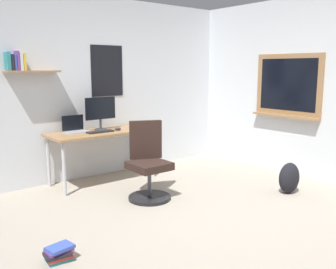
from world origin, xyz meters
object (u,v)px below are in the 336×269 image
at_px(desk, 102,136).
at_px(backpack, 289,178).
at_px(laptop, 75,128).
at_px(monitor_primary, 100,111).
at_px(keyboard, 100,132).
at_px(computer_mouse, 118,129).
at_px(book_stack_on_floor, 59,254).
at_px(coffee_mug, 142,124).
at_px(office_chair, 148,166).

xyz_separation_m(desk, backpack, (1.61, -1.94, -0.46)).
xyz_separation_m(laptop, backpack, (1.95, -2.09, -0.58)).
height_order(laptop, backpack, laptop).
height_order(monitor_primary, keyboard, monitor_primary).
bearing_deg(keyboard, computer_mouse, -0.00).
relative_size(computer_mouse, book_stack_on_floor, 0.41).
height_order(laptop, coffee_mug, laptop).
distance_m(laptop, keyboard, 0.35).
height_order(coffee_mug, backpack, coffee_mug).
bearing_deg(backpack, office_chair, 146.91).
height_order(office_chair, monitor_primary, monitor_primary).
height_order(office_chair, laptop, laptop).
xyz_separation_m(office_chair, computer_mouse, (0.11, 0.88, 0.33)).
relative_size(office_chair, coffee_mug, 10.33).
relative_size(keyboard, coffee_mug, 4.02).
bearing_deg(office_chair, monitor_primary, 93.23).
distance_m(computer_mouse, book_stack_on_floor, 2.43).
xyz_separation_m(desk, coffee_mug, (0.65, -0.03, 0.12)).
height_order(laptop, monitor_primary, monitor_primary).
bearing_deg(desk, monitor_primary, 69.69).
relative_size(monitor_primary, computer_mouse, 4.46).
xyz_separation_m(laptop, coffee_mug, (0.99, -0.18, -0.01)).
bearing_deg(computer_mouse, desk, 159.01).
distance_m(monitor_primary, keyboard, 0.34).
bearing_deg(monitor_primary, laptop, 172.68).
bearing_deg(book_stack_on_floor, monitor_primary, 52.31).
height_order(desk, coffee_mug, coffee_mug).
bearing_deg(backpack, desk, 129.69).
distance_m(desk, coffee_mug, 0.66).
xyz_separation_m(coffee_mug, book_stack_on_floor, (-2.06, -1.74, -0.70)).
xyz_separation_m(office_chair, monitor_primary, (-0.06, 1.06, 0.59)).
height_order(desk, office_chair, office_chair).
relative_size(monitor_primary, keyboard, 1.25).
height_order(keyboard, backpack, keyboard).
bearing_deg(monitor_primary, book_stack_on_floor, -127.69).
bearing_deg(monitor_primary, computer_mouse, -47.10).
bearing_deg(laptop, coffee_mug, -10.22).
xyz_separation_m(office_chair, coffee_mug, (0.55, 0.93, 0.36)).
bearing_deg(coffee_mug, laptop, 169.78).
relative_size(monitor_primary, backpack, 1.16).
height_order(monitor_primary, coffee_mug, monitor_primary).
relative_size(coffee_mug, book_stack_on_floor, 0.36).
xyz_separation_m(monitor_primary, computer_mouse, (0.17, -0.18, -0.25)).
bearing_deg(desk, laptop, 156.11).
bearing_deg(computer_mouse, monitor_primary, 132.90).
distance_m(computer_mouse, coffee_mug, 0.45).
xyz_separation_m(laptop, monitor_primary, (0.38, -0.05, 0.22)).
distance_m(office_chair, backpack, 1.82).
xyz_separation_m(backpack, book_stack_on_floor, (-3.02, 0.17, -0.13)).
bearing_deg(laptop, desk, -23.89).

